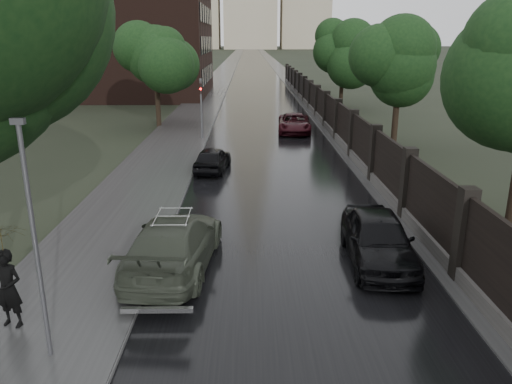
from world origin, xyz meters
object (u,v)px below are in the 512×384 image
(tree_right_c, at_px, (343,55))
(volga_sedan, at_px, (174,243))
(car_right_near, at_px, (378,238))
(tree_right_b, at_px, (400,65))
(lamp_post, at_px, (35,243))
(traffic_light, at_px, (201,104))
(tree_left_far, at_px, (155,55))
(pedestrian_umbrella, at_px, (2,248))
(hatchback_left, at_px, (212,159))
(car_right_far, at_px, (294,123))

(tree_right_c, distance_m, volga_sedan, 36.07)
(tree_right_c, distance_m, car_right_near, 34.42)
(tree_right_b, bearing_deg, lamp_post, -122.18)
(traffic_light, height_order, car_right_near, traffic_light)
(tree_left_far, distance_m, tree_right_b, 17.45)
(tree_left_far, bearing_deg, pedestrian_umbrella, -87.21)
(hatchback_left, distance_m, pedestrian_umbrella, 14.93)
(traffic_light, bearing_deg, pedestrian_umbrella, -96.05)
(traffic_light, distance_m, car_right_far, 7.05)
(tree_right_b, relative_size, hatchback_left, 1.92)
(volga_sedan, bearing_deg, tree_right_c, -102.34)
(tree_right_c, bearing_deg, hatchback_left, -114.76)
(car_right_near, bearing_deg, volga_sedan, -174.61)
(tree_right_b, distance_m, car_right_far, 8.98)
(tree_left_far, relative_size, tree_right_b, 1.05)
(volga_sedan, height_order, car_right_near, volga_sedan)
(traffic_light, relative_size, pedestrian_umbrella, 1.38)
(tree_right_b, relative_size, traffic_light, 1.75)
(traffic_light, bearing_deg, hatchback_left, -81.25)
(tree_right_c, xyz_separation_m, lamp_post, (-12.90, -38.50, -2.28))
(car_right_far, bearing_deg, lamp_post, -102.43)
(tree_left_far, height_order, tree_right_c, tree_left_far)
(tree_right_c, xyz_separation_m, pedestrian_umbrella, (-14.17, -37.36, -2.86))
(tree_left_far, xyz_separation_m, car_right_far, (10.00, -2.35, -4.57))
(volga_sedan, relative_size, hatchback_left, 1.48)
(tree_right_c, height_order, pedestrian_umbrella, tree_right_c)
(lamp_post, relative_size, car_right_near, 1.13)
(volga_sedan, relative_size, pedestrian_umbrella, 1.87)
(tree_left_far, distance_m, pedestrian_umbrella, 27.57)
(tree_right_b, bearing_deg, traffic_light, 165.76)
(volga_sedan, xyz_separation_m, car_right_near, (6.02, 0.32, -0.01))
(tree_right_c, xyz_separation_m, volga_sedan, (-10.92, -34.13, -4.16))
(tree_left_far, distance_m, car_right_near, 26.44)
(tree_left_far, bearing_deg, volga_sedan, -79.26)
(tree_left_far, xyz_separation_m, hatchback_left, (4.92, -12.94, -4.62))
(car_right_near, distance_m, pedestrian_umbrella, 10.01)
(tree_right_b, height_order, car_right_near, tree_right_b)
(tree_right_b, xyz_separation_m, car_right_near, (-4.90, -15.81, -4.18))
(car_right_near, xyz_separation_m, car_right_far, (-0.60, 21.46, -0.10))
(traffic_light, relative_size, car_right_far, 0.83)
(car_right_far, height_order, pedestrian_umbrella, pedestrian_umbrella)
(tree_right_c, relative_size, traffic_light, 1.75)
(tree_left_far, relative_size, pedestrian_umbrella, 2.55)
(tree_right_c, height_order, hatchback_left, tree_right_c)
(tree_right_c, bearing_deg, volga_sedan, -107.75)
(tree_right_b, xyz_separation_m, traffic_light, (-11.80, 2.99, -2.55))
(hatchback_left, bearing_deg, tree_right_b, -147.73)
(volga_sedan, bearing_deg, tree_right_b, -118.70)
(tree_left_far, xyz_separation_m, volga_sedan, (4.58, -24.13, -4.46))
(pedestrian_umbrella, bearing_deg, tree_left_far, 106.26)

